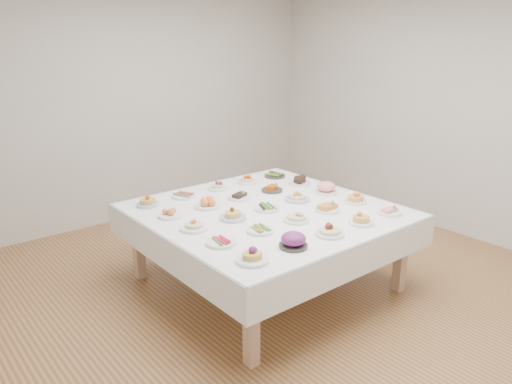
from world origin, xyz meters
TOP-DOWN VIEW (x-y plane):
  - room_envelope at (0.00, 0.00)m, footprint 5.02×5.02m
  - display_table at (-0.10, -0.01)m, footprint 2.12×2.12m
  - dish_0 at (-0.89, -0.78)m, footprint 0.24×0.24m
  - dish_1 at (-0.50, -0.79)m, footprint 0.21×0.21m
  - dish_2 at (-0.11, -0.79)m, footprint 0.23×0.23m
  - dish_3 at (0.28, -0.79)m, footprint 0.21×0.21m
  - dish_4 at (0.67, -0.79)m, footprint 0.22×0.22m
  - dish_5 at (-0.88, -0.39)m, footprint 0.23×0.23m
  - dish_6 at (-0.49, -0.39)m, footprint 0.22×0.22m
  - dish_7 at (-0.10, -0.40)m, footprint 0.22×0.22m
  - dish_8 at (0.29, -0.39)m, footprint 0.22×0.22m
  - dish_9 at (0.68, -0.39)m, footprint 0.21×0.21m
  - dish_10 at (-0.88, -0.01)m, footprint 0.23×0.23m
  - dish_11 at (-0.49, -0.02)m, footprint 0.23×0.23m
  - dish_12 at (-0.10, -0.02)m, footprint 0.25×0.23m
  - dish_13 at (0.29, -0.00)m, footprint 0.24×0.24m
  - dish_14 at (0.68, -0.01)m, footprint 0.23×0.23m
  - dish_15 at (-0.88, 0.37)m, footprint 0.21×0.21m
  - dish_16 at (-0.49, 0.38)m, footprint 0.23×0.23m
  - dish_17 at (-0.11, 0.39)m, footprint 0.22×0.22m
  - dish_18 at (0.30, 0.37)m, footprint 0.21×0.21m
  - dish_19 at (0.68, 0.37)m, footprint 0.23×0.23m
  - dish_20 at (-0.89, 0.76)m, footprint 0.21×0.21m
  - dish_21 at (-0.50, 0.77)m, footprint 0.25×0.23m
  - dish_22 at (-0.10, 0.78)m, footprint 0.20×0.20m
  - dish_23 at (0.28, 0.77)m, footprint 0.22×0.22m
  - dish_24 at (0.67, 0.76)m, footprint 0.23×0.23m

SIDE VIEW (x-z plane):
  - display_table at x=-0.10m, z-range 0.31..1.06m
  - dish_6 at x=-0.49m, z-range 0.75..0.80m
  - dish_5 at x=-0.88m, z-range 0.75..0.80m
  - dish_24 at x=0.67m, z-range 0.75..0.80m
  - dish_21 at x=-0.50m, z-range 0.75..0.80m
  - dish_12 at x=-0.10m, z-range 0.75..0.80m
  - dish_17 at x=-0.11m, z-range 0.74..0.82m
  - dish_18 at x=0.30m, z-range 0.74..0.82m
  - dish_15 at x=-0.88m, z-range 0.74..0.83m
  - dish_4 at x=0.67m, z-range 0.74..0.83m
  - dish_10 at x=-0.88m, z-range 0.74..0.85m
  - dish_8 at x=0.29m, z-range 0.74..0.85m
  - dish_3 at x=0.28m, z-range 0.74..0.85m
  - dish_20 at x=-0.89m, z-range 0.74..0.85m
  - dish_22 at x=-0.10m, z-range 0.74..0.85m
  - dish_19 at x=0.68m, z-range 0.75..0.85m
  - dish_16 at x=-0.49m, z-range 0.75..0.85m
  - dish_23 at x=0.28m, z-range 0.74..0.86m
  - dish_11 at x=-0.49m, z-range 0.74..0.86m
  - dish_9 at x=0.68m, z-range 0.74..0.86m
  - dish_7 at x=-0.10m, z-range 0.74..0.86m
  - dish_13 at x=0.29m, z-range 0.75..0.87m
  - dish_0 at x=-0.89m, z-range 0.74..0.87m
  - dish_1 at x=-0.50m, z-range 0.75..0.87m
  - dish_2 at x=-0.11m, z-range 0.75..0.88m
  - dish_14 at x=0.68m, z-range 0.75..0.89m
  - room_envelope at x=0.00m, z-range 0.43..3.24m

